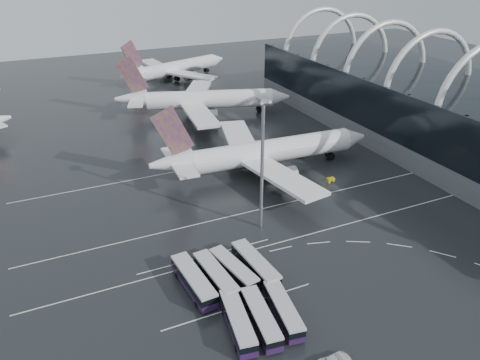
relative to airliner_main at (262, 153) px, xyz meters
name	(u,v)px	position (x,y,z in m)	size (l,w,h in m)	color
ground	(308,229)	(-4.13, -30.54, -5.40)	(420.00, 420.00, 0.00)	black
terminal	(453,116)	(57.44, -10.70, 5.48)	(42.00, 160.00, 34.90)	#595C5F
lane_marking_near	(313,233)	(-4.13, -32.54, -5.39)	(120.00, 0.25, 0.01)	silver
lane_marking_mid	(281,204)	(-4.13, -18.54, -5.39)	(120.00, 0.25, 0.01)	silver
lane_marking_far	(234,161)	(-4.13, 9.46, -5.39)	(120.00, 0.25, 0.01)	silver
bus_bay_line_south	(240,306)	(-28.13, -46.54, -5.39)	(28.00, 0.25, 0.01)	silver
bus_bay_line_north	(206,256)	(-28.13, -30.54, -5.39)	(28.00, 0.25, 0.01)	silver
airliner_main	(262,153)	(0.00, 0.00, 0.00)	(63.59, 55.76, 21.55)	white
airliner_gate_b	(201,100)	(1.98, 52.08, 0.09)	(61.72, 54.82, 21.94)	white
airliner_gate_c	(174,68)	(8.58, 104.62, -0.29)	(55.86, 50.88, 20.40)	white
bus_row_near_a	(194,281)	(-33.73, -39.08, -3.50)	(4.10, 14.20, 3.45)	#24133E
bus_row_near_b	(216,277)	(-29.64, -39.53, -3.58)	(4.04, 13.64, 3.31)	#24133E
bus_row_near_c	(233,270)	(-25.87, -38.93, -3.66)	(5.01, 13.14, 3.16)	#24133E
bus_row_near_d	(255,265)	(-21.63, -39.60, -3.53)	(3.99, 13.95, 3.39)	#24133E
bus_row_far_a	(238,322)	(-30.72, -51.49, -3.62)	(5.00, 13.40, 3.22)	#24133E
bus_row_far_b	(261,318)	(-26.98, -52.29, -3.66)	(4.51, 13.10, 3.16)	#24133E
bus_row_far_c	(283,310)	(-22.74, -52.17, -3.68)	(4.80, 12.94, 3.11)	#24133E
floodlight_mast	(262,150)	(-13.18, -25.33, 13.02)	(2.24, 2.24, 29.28)	gray
gse_cart_belly_a	(331,180)	(13.44, -13.56, -4.85)	(2.01, 1.19, 1.10)	#AD9E17
gse_cart_belly_b	(301,155)	(15.02, 3.85, -4.81)	(2.14, 1.26, 1.17)	slate
gse_cart_belly_c	(293,187)	(2.52, -12.80, -4.85)	(2.01, 1.19, 1.10)	#AD9E17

